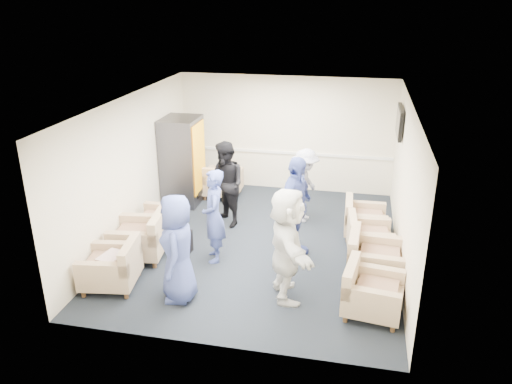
% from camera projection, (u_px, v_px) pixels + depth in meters
% --- Properties ---
extents(floor, '(6.00, 6.00, 0.00)m').
position_uv_depth(floor, '(260.00, 244.00, 9.42)').
color(floor, black).
rests_on(floor, ground).
extents(ceiling, '(6.00, 6.00, 0.00)m').
position_uv_depth(ceiling, '(261.00, 102.00, 8.43)').
color(ceiling, silver).
rests_on(ceiling, back_wall).
extents(back_wall, '(5.00, 0.02, 2.70)m').
position_uv_depth(back_wall, '(286.00, 134.00, 11.65)').
color(back_wall, beige).
rests_on(back_wall, floor).
extents(front_wall, '(5.00, 0.02, 2.70)m').
position_uv_depth(front_wall, '(213.00, 257.00, 6.20)').
color(front_wall, beige).
rests_on(front_wall, floor).
extents(left_wall, '(0.02, 6.00, 2.70)m').
position_uv_depth(left_wall, '(131.00, 168.00, 9.40)').
color(left_wall, beige).
rests_on(left_wall, floor).
extents(right_wall, '(0.02, 6.00, 2.70)m').
position_uv_depth(right_wall, '(405.00, 187.00, 8.45)').
color(right_wall, beige).
rests_on(right_wall, floor).
extents(chair_rail, '(4.98, 0.04, 0.06)m').
position_uv_depth(chair_rail, '(285.00, 153.00, 11.80)').
color(chair_rail, silver).
rests_on(chair_rail, back_wall).
extents(tv, '(0.10, 1.00, 0.58)m').
position_uv_depth(tv, '(400.00, 122.00, 9.84)').
color(tv, black).
rests_on(tv, right_wall).
extents(armchair_left_near, '(0.95, 0.95, 0.67)m').
position_uv_depth(armchair_left_near, '(114.00, 268.00, 7.95)').
color(armchair_left_near, tan).
rests_on(armchair_left_near, floor).
extents(armchair_left_mid, '(1.00, 1.00, 0.72)m').
position_uv_depth(armchair_left_mid, '(142.00, 239.00, 8.84)').
color(armchair_left_mid, tan).
rests_on(armchair_left_mid, floor).
extents(armchair_left_far, '(0.82, 0.82, 0.66)m').
position_uv_depth(armchair_left_far, '(161.00, 224.00, 9.48)').
color(armchair_left_far, tan).
rests_on(armchair_left_far, floor).
extents(armchair_right_near, '(0.93, 0.93, 0.66)m').
position_uv_depth(armchair_right_near, '(369.00, 293.00, 7.28)').
color(armchair_right_near, tan).
rests_on(armchair_right_near, floor).
extents(armchair_right_midnear, '(0.93, 0.93, 0.71)m').
position_uv_depth(armchair_right_midnear, '(372.00, 261.00, 8.11)').
color(armchair_right_midnear, tan).
rests_on(armchair_right_midnear, floor).
extents(armchair_right_midfar, '(0.85, 0.85, 0.63)m').
position_uv_depth(armchair_right_midfar, '(367.00, 238.00, 8.95)').
color(armchair_right_midfar, tan).
rests_on(armchair_right_midfar, floor).
extents(armchair_right_far, '(0.81, 0.81, 0.63)m').
position_uv_depth(armchair_right_far, '(362.00, 221.00, 9.65)').
color(armchair_right_far, tan).
rests_on(armchair_right_far, floor).
extents(armchair_corner, '(0.83, 0.83, 0.66)m').
position_uv_depth(armchair_corner, '(222.00, 183.00, 11.51)').
color(armchair_corner, tan).
rests_on(armchair_corner, floor).
extents(vending_machine, '(0.79, 0.92, 1.94)m').
position_uv_depth(vending_machine, '(183.00, 161.00, 11.00)').
color(vending_machine, '#47464D').
rests_on(vending_machine, floor).
extents(backpack, '(0.31, 0.24, 0.50)m').
position_uv_depth(backpack, '(183.00, 239.00, 9.05)').
color(backpack, black).
rests_on(backpack, floor).
extents(pillow, '(0.40, 0.48, 0.12)m').
position_uv_depth(pillow, '(112.00, 259.00, 7.88)').
color(pillow, beige).
rests_on(pillow, armchair_left_near).
extents(person_front_left, '(0.71, 0.93, 1.71)m').
position_uv_depth(person_front_left, '(178.00, 248.00, 7.46)').
color(person_front_left, '#3F4D97').
rests_on(person_front_left, floor).
extents(person_mid_left, '(0.57, 0.70, 1.67)m').
position_uv_depth(person_mid_left, '(214.00, 216.00, 8.59)').
color(person_mid_left, '#3F4D97').
rests_on(person_mid_left, floor).
extents(person_back_left, '(1.06, 1.05, 1.73)m').
position_uv_depth(person_back_left, '(226.00, 185.00, 9.92)').
color(person_back_left, black).
rests_on(person_back_left, floor).
extents(person_back_right, '(0.77, 1.09, 1.53)m').
position_uv_depth(person_back_right, '(305.00, 186.00, 10.15)').
color(person_back_right, beige).
rests_on(person_back_right, floor).
extents(person_mid_right, '(0.78, 1.17, 1.85)m').
position_uv_depth(person_mid_right, '(295.00, 208.00, 8.70)').
color(person_mid_right, '#3F4D97').
rests_on(person_mid_right, floor).
extents(person_front_right, '(1.00, 1.76, 1.81)m').
position_uv_depth(person_front_right, '(287.00, 245.00, 7.47)').
color(person_front_right, white).
rests_on(person_front_right, floor).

